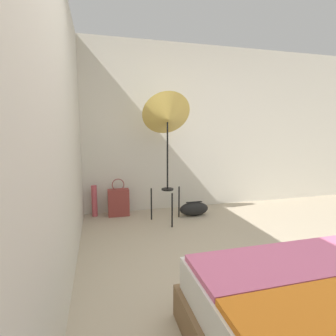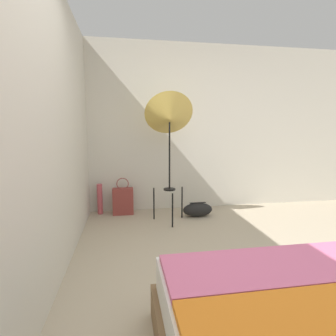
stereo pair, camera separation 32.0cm
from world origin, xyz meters
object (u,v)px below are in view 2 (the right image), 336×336
Objects in this scene: tote_bag at (123,201)px; duffel_bag at (198,210)px; paper_roll at (100,199)px; photo_umbrella at (170,118)px.

tote_bag reaches higher than duffel_bag.
paper_roll reaches higher than duffel_bag.
duffel_bag is 1.49m from paper_roll.
photo_umbrella is 3.81× the size of paper_roll.
paper_roll is at bearing 168.15° from tote_bag.
photo_umbrella reaches higher than duffel_bag.
duffel_bag is 0.96× the size of paper_roll.
paper_roll is at bearing 166.13° from duffel_bag.
paper_roll is at bearing 153.74° from photo_umbrella.
duffel_bag is (1.09, -0.28, -0.11)m from tote_bag.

